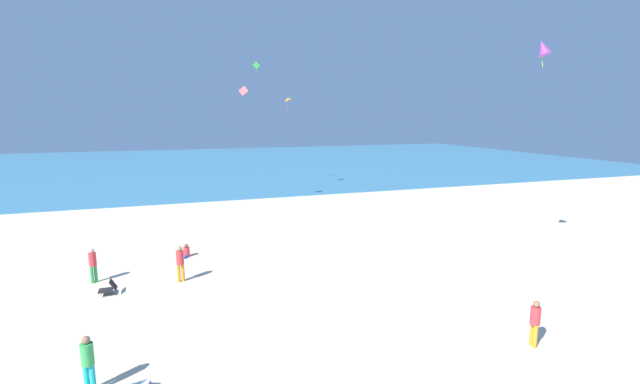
{
  "coord_description": "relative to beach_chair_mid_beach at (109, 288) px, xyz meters",
  "views": [
    {
      "loc": [
        -5.72,
        -8.69,
        7.17
      ],
      "look_at": [
        0.0,
        8.36,
        3.96
      ],
      "focal_mm": 23.93,
      "sensor_mm": 36.0,
      "label": 1
    }
  ],
  "objects": [
    {
      "name": "ground_plane",
      "position": [
        8.66,
        0.42,
        -0.28
      ],
      "size": [
        120.0,
        120.0,
        0.0
      ],
      "primitive_type": "plane",
      "color": "beige"
    },
    {
      "name": "ocean_water",
      "position": [
        8.66,
        48.27,
        -0.26
      ],
      "size": [
        120.0,
        60.0,
        0.05
      ],
      "primitive_type": "cube",
      "color": "teal",
      "rests_on": "ground_plane"
    },
    {
      "name": "beach_chair_mid_beach",
      "position": [
        0.0,
        0.0,
        0.0
      ],
      "size": [
        0.7,
        0.56,
        0.6
      ],
      "rotation": [
        0.0,
        0.0,
        3.17
      ],
      "color": "black",
      "rests_on": "ground_plane"
    },
    {
      "name": "person_0",
      "position": [
        0.43,
        -6.73,
        0.63
      ],
      "size": [
        0.42,
        0.42,
        1.58
      ],
      "rotation": [
        0.0,
        0.0,
        1.13
      ],
      "color": "#19ADB2",
      "rests_on": "ground_plane"
    },
    {
      "name": "person_1",
      "position": [
        3.09,
        3.92,
        -0.03
      ],
      "size": [
        0.55,
        0.61,
        0.69
      ],
      "rotation": [
        0.0,
        0.0,
        4.09
      ],
      "color": "red",
      "rests_on": "ground_plane"
    },
    {
      "name": "person_2",
      "position": [
        -0.8,
        1.6,
        0.61
      ],
      "size": [
        0.43,
        0.43,
        1.55
      ],
      "rotation": [
        0.0,
        0.0,
        5.37
      ],
      "color": "green",
      "rests_on": "ground_plane"
    },
    {
      "name": "person_3",
      "position": [
        13.27,
        -8.65,
        0.59
      ],
      "size": [
        0.37,
        0.37,
        1.51
      ],
      "rotation": [
        0.0,
        0.0,
        6.03
      ],
      "color": "orange",
      "rests_on": "ground_plane"
    },
    {
      "name": "person_4",
      "position": [
        2.8,
        0.51,
        0.64
      ],
      "size": [
        0.37,
        0.37,
        1.61
      ],
      "rotation": [
        0.0,
        0.0,
        4.88
      ],
      "color": "orange",
      "rests_on": "ground_plane"
    },
    {
      "name": "kite_purple",
      "position": [
        19.32,
        -2.02,
        10.01
      ],
      "size": [
        0.87,
        0.94,
        1.28
      ],
      "rotation": [
        0.0,
        0.0,
        3.69
      ],
      "color": "purple"
    },
    {
      "name": "kite_green",
      "position": [
        10.6,
        23.75,
        11.66
      ],
      "size": [
        0.76,
        0.21,
        1.05
      ],
      "rotation": [
        0.0,
        0.0,
        3.49
      ],
      "color": "green"
    },
    {
      "name": "kite_red",
      "position": [
        7.95,
        14.84,
        8.75
      ],
      "size": [
        0.68,
        0.48,
        1.07
      ],
      "rotation": [
        0.0,
        0.0,
        5.32
      ],
      "color": "red"
    },
    {
      "name": "kite_orange",
      "position": [
        13.1,
        21.74,
        8.44
      ],
      "size": [
        0.71,
        0.83,
        1.3
      ],
      "rotation": [
        0.0,
        0.0,
        4.47
      ],
      "color": "orange"
    }
  ]
}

